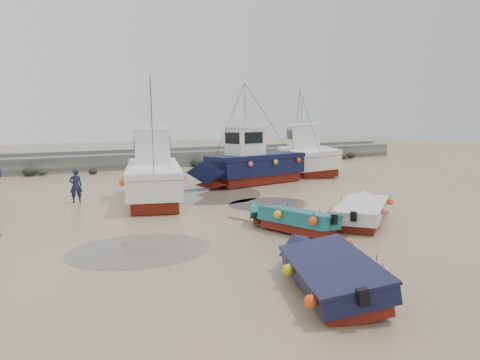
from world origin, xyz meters
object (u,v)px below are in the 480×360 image
object	(u,v)px
cabin_boat_2	(249,163)
cabin_boat_3	(306,154)
person	(77,203)
dinghy_1	(331,267)
cabin_boat_1	(153,174)
dinghy_3	(363,208)
dinghy_2	(290,216)

from	to	relation	value
cabin_boat_2	cabin_boat_3	xyz separation A→B (m)	(6.95, 3.42, -0.02)
person	dinghy_1	bearing A→B (deg)	107.47
cabin_boat_1	cabin_boat_3	bearing A→B (deg)	39.67
dinghy_3	person	distance (m)	13.81
dinghy_1	cabin_boat_3	xyz separation A→B (m)	(13.85, 19.81, 0.80)
dinghy_3	cabin_boat_2	bearing A→B (deg)	135.84
cabin_boat_2	dinghy_2	bearing A→B (deg)	147.79
dinghy_3	person	world-z (taller)	dinghy_3
dinghy_1	cabin_boat_2	xyz separation A→B (m)	(6.91, 16.39, 0.82)
cabin_boat_2	dinghy_3	bearing A→B (deg)	165.19
dinghy_1	dinghy_3	distance (m)	7.94
cabin_boat_1	person	xyz separation A→B (m)	(-3.67, 0.97, -1.33)
cabin_boat_2	person	xyz separation A→B (m)	(-10.58, -1.28, -1.36)
dinghy_2	dinghy_1	bearing A→B (deg)	-132.70
dinghy_3	cabin_boat_3	world-z (taller)	cabin_boat_3
cabin_boat_1	cabin_boat_3	xyz separation A→B (m)	(13.85, 5.68, 0.01)
dinghy_1	cabin_boat_3	distance (m)	24.19
cabin_boat_2	cabin_boat_3	world-z (taller)	same
dinghy_1	person	size ratio (longest dim) A/B	3.61
cabin_boat_2	person	distance (m)	10.75
dinghy_1	person	bearing A→B (deg)	124.64
cabin_boat_2	person	size ratio (longest dim) A/B	5.71
dinghy_2	cabin_boat_3	distance (m)	18.50
dinghy_2	cabin_boat_3	world-z (taller)	cabin_boat_3
cabin_boat_1	cabin_boat_2	xyz separation A→B (m)	(6.91, 2.26, 0.03)
dinghy_3	cabin_boat_1	xyz separation A→B (m)	(-5.97, 8.90, 0.79)
dinghy_3	cabin_boat_1	size ratio (longest dim) A/B	0.54
cabin_boat_2	cabin_boat_3	distance (m)	7.74
dinghy_1	cabin_boat_1	size ratio (longest dim) A/B	0.59
dinghy_1	dinghy_2	bearing A→B (deg)	86.75
dinghy_1	dinghy_2	size ratio (longest dim) A/B	1.21
dinghy_2	person	bearing A→B (deg)	103.28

